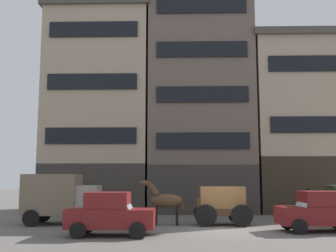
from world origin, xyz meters
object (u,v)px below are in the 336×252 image
Objects in this scene: delivery_truck_near at (63,197)px; pedestrian_officer at (309,202)px; sedan_dark at (319,211)px; sedan_light at (110,214)px; draft_horse at (164,200)px; cargo_wagon at (221,203)px.

delivery_truck_near is 2.44× the size of pedestrian_officer.
sedan_dark is 9.46m from sedan_light.
sedan_light is at bearing -145.69° from pedestrian_officer.
delivery_truck_near reaches higher than draft_horse.
sedan_dark is (12.55, -2.53, -0.51)m from delivery_truck_near.
sedan_light is (-2.18, -3.84, -0.36)m from draft_horse.
cargo_wagon is 1.62× the size of pedestrian_officer.
pedestrian_officer is at bearing 31.88° from cargo_wagon.
pedestrian_officer is at bearing 13.38° from delivery_truck_near.
cargo_wagon reaches higher than sedan_dark.
draft_horse reaches higher than sedan_light.
sedan_light is (-9.35, -1.49, 0.00)m from sedan_dark.
draft_horse is at bearing 60.45° from sedan_light.
pedestrian_officer is (5.65, 3.52, -0.17)m from cargo_wagon.
delivery_truck_near is (-5.38, 0.19, 0.15)m from draft_horse.
draft_horse is 0.53× the size of delivery_truck_near.
pedestrian_officer is at bearing 34.31° from sedan_light.
cargo_wagon is at bearing -148.12° from pedestrian_officer.
cargo_wagon is at bearing -0.01° from draft_horse.
delivery_truck_near is at bearing -166.62° from pedestrian_officer.
sedan_light is 13.05m from pedestrian_officer.
sedan_light is at bearing -51.52° from delivery_truck_near.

